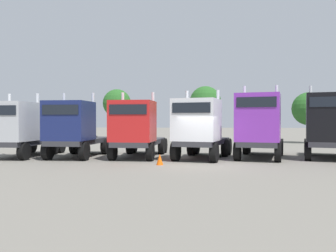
# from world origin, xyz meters

# --- Properties ---
(ground) EXTENTS (200.00, 200.00, 0.00)m
(ground) POSITION_xyz_m (0.00, 0.00, 0.00)
(ground) COLOR slate
(semi_truck_silver) EXTENTS (2.84, 6.05, 3.98)m
(semi_truck_silver) POSITION_xyz_m (-11.10, 2.42, 1.77)
(semi_truck_silver) COLOR #333338
(semi_truck_silver) RESTS_ON ground
(semi_truck_navy) EXTENTS (2.80, 6.33, 4.01)m
(semi_truck_navy) POSITION_xyz_m (-7.61, 2.67, 1.80)
(semi_truck_navy) COLOR #333338
(semi_truck_navy) RESTS_ON ground
(semi_truck_red) EXTENTS (2.84, 6.52, 4.01)m
(semi_truck_red) POSITION_xyz_m (-3.84, 2.81, 1.76)
(semi_truck_red) COLOR #333338
(semi_truck_red) RESTS_ON ground
(semi_truck_white) EXTENTS (3.81, 6.14, 4.09)m
(semi_truck_white) POSITION_xyz_m (-0.04, 2.47, 1.84)
(semi_truck_white) COLOR #333338
(semi_truck_white) RESTS_ON ground
(semi_truck_purple) EXTENTS (3.96, 6.76, 4.40)m
(semi_truck_purple) POSITION_xyz_m (3.45, 3.03, 1.97)
(semi_truck_purple) COLOR #333338
(semi_truck_purple) RESTS_ON ground
(semi_truck_black) EXTENTS (3.93, 6.14, 4.42)m
(semi_truck_black) POSITION_xyz_m (7.43, 3.24, 1.99)
(semi_truck_black) COLOR #333338
(semi_truck_black) RESTS_ON ground
(traffic_cone_near) EXTENTS (0.36, 0.36, 0.57)m
(traffic_cone_near) POSITION_xyz_m (-2.05, -0.15, 0.28)
(traffic_cone_near) COLOR #F2590C
(traffic_cone_near) RESTS_ON ground
(oak_far_left) EXTENTS (3.16, 3.16, 5.83)m
(oak_far_left) POSITION_xyz_m (-9.39, 20.93, 4.22)
(oak_far_left) COLOR #4C3823
(oak_far_left) RESTS_ON ground
(oak_far_centre) EXTENTS (3.24, 3.24, 5.88)m
(oak_far_centre) POSITION_xyz_m (0.50, 18.77, 4.22)
(oak_far_centre) COLOR #4C3823
(oak_far_centre) RESTS_ON ground
(oak_far_right) EXTENTS (3.34, 3.34, 5.17)m
(oak_far_right) POSITION_xyz_m (10.90, 18.67, 3.48)
(oak_far_right) COLOR #4C3823
(oak_far_right) RESTS_ON ground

